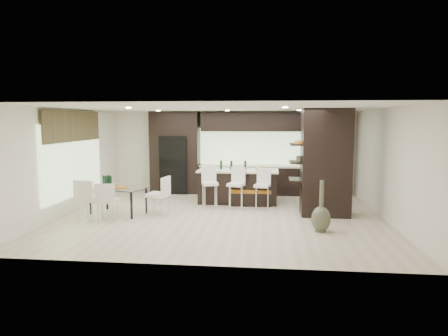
# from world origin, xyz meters

# --- Properties ---
(ground) EXTENTS (8.00, 8.00, 0.00)m
(ground) POSITION_xyz_m (0.00, 0.00, 0.00)
(ground) COLOR beige
(ground) RESTS_ON ground
(back_wall) EXTENTS (8.00, 0.02, 2.70)m
(back_wall) POSITION_xyz_m (0.00, 3.50, 1.35)
(back_wall) COLOR white
(back_wall) RESTS_ON ground
(left_wall) EXTENTS (0.02, 7.00, 2.70)m
(left_wall) POSITION_xyz_m (-4.00, 0.00, 1.35)
(left_wall) COLOR white
(left_wall) RESTS_ON ground
(right_wall) EXTENTS (0.02, 7.00, 2.70)m
(right_wall) POSITION_xyz_m (4.00, 0.00, 1.35)
(right_wall) COLOR white
(right_wall) RESTS_ON ground
(ceiling) EXTENTS (8.00, 7.00, 0.02)m
(ceiling) POSITION_xyz_m (0.00, 0.00, 2.70)
(ceiling) COLOR white
(ceiling) RESTS_ON ground
(window_left) EXTENTS (0.04, 3.20, 1.90)m
(window_left) POSITION_xyz_m (-3.96, 0.20, 1.35)
(window_left) COLOR #B2D199
(window_left) RESTS_ON left_wall
(window_back) EXTENTS (3.40, 0.04, 1.20)m
(window_back) POSITION_xyz_m (0.60, 3.46, 1.55)
(window_back) COLOR #B2D199
(window_back) RESTS_ON back_wall
(stone_accent) EXTENTS (0.08, 3.00, 0.80)m
(stone_accent) POSITION_xyz_m (-3.93, 0.20, 2.25)
(stone_accent) COLOR brown
(stone_accent) RESTS_ON left_wall
(ceiling_spots) EXTENTS (4.00, 3.00, 0.02)m
(ceiling_spots) POSITION_xyz_m (0.00, 0.25, 2.68)
(ceiling_spots) COLOR white
(ceiling_spots) RESTS_ON ceiling
(back_cabinetry) EXTENTS (6.80, 0.68, 2.70)m
(back_cabinetry) POSITION_xyz_m (0.50, 3.17, 1.35)
(back_cabinetry) COLOR black
(back_cabinetry) RESTS_ON ground
(refrigerator) EXTENTS (0.90, 0.68, 1.90)m
(refrigerator) POSITION_xyz_m (-1.90, 3.12, 0.95)
(refrigerator) COLOR black
(refrigerator) RESTS_ON ground
(partition_column) EXTENTS (1.20, 0.80, 2.70)m
(partition_column) POSITION_xyz_m (2.60, 0.40, 1.35)
(partition_column) COLOR black
(partition_column) RESTS_ON ground
(kitchen_island) EXTENTS (2.34, 1.02, 0.97)m
(kitchen_island) POSITION_xyz_m (0.29, 1.71, 0.49)
(kitchen_island) COLOR black
(kitchen_island) RESTS_ON ground
(stool_left) EXTENTS (0.51, 0.51, 0.93)m
(stool_left) POSITION_xyz_m (-0.42, 0.90, 0.47)
(stool_left) COLOR white
(stool_left) RESTS_ON ground
(stool_mid) EXTENTS (0.50, 0.50, 0.91)m
(stool_mid) POSITION_xyz_m (0.29, 0.91, 0.46)
(stool_mid) COLOR white
(stool_mid) RESTS_ON ground
(stool_right) EXTENTS (0.47, 0.47, 0.88)m
(stool_right) POSITION_xyz_m (1.01, 0.91, 0.44)
(stool_right) COLOR white
(stool_right) RESTS_ON ground
(bench) EXTENTS (1.21, 0.49, 0.46)m
(bench) POSITION_xyz_m (0.66, 1.36, 0.23)
(bench) COLOR black
(bench) RESTS_ON ground
(floor_vase) EXTENTS (0.53, 0.53, 1.13)m
(floor_vase) POSITION_xyz_m (2.30, -1.21, 0.56)
(floor_vase) COLOR #474E38
(floor_vase) RESTS_ON ground
(dining_table) EXTENTS (1.60, 1.18, 0.69)m
(dining_table) POSITION_xyz_m (-2.66, -0.05, 0.34)
(dining_table) COLOR white
(dining_table) RESTS_ON ground
(chair_near) EXTENTS (0.51, 0.51, 0.86)m
(chair_near) POSITION_xyz_m (-2.66, -0.77, 0.43)
(chair_near) COLOR white
(chair_near) RESTS_ON ground
(chair_far) EXTENTS (0.57, 0.57, 0.93)m
(chair_far) POSITION_xyz_m (-3.11, -0.79, 0.46)
(chair_far) COLOR white
(chair_far) RESTS_ON ground
(chair_end) EXTENTS (0.57, 0.57, 0.91)m
(chair_end) POSITION_xyz_m (-1.62, -0.05, 0.46)
(chair_end) COLOR white
(chair_end) RESTS_ON ground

